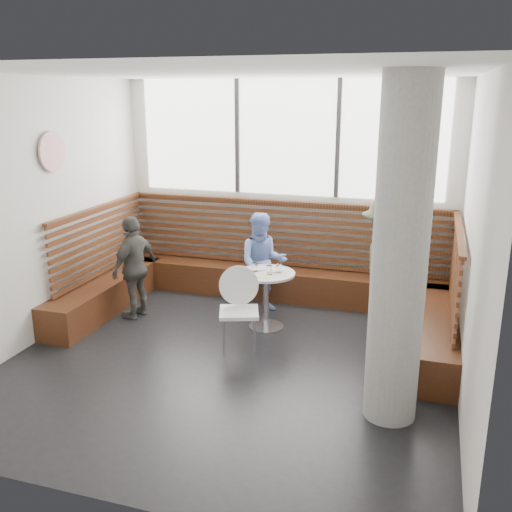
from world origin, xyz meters
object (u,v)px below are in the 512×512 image
(adult_man, at_px, (387,269))
(child_back, at_px, (263,263))
(cafe_table, at_px, (266,288))
(concrete_column, at_px, (400,256))
(child_left, at_px, (135,267))
(cafe_chair, at_px, (241,302))

(adult_man, bearing_deg, child_back, 71.55)
(child_back, bearing_deg, cafe_table, -89.12)
(concrete_column, relative_size, adult_man, 1.75)
(adult_man, xyz_separation_m, child_back, (-1.74, 0.46, -0.21))
(adult_man, distance_m, child_back, 1.81)
(cafe_table, bearing_deg, adult_man, 4.54)
(cafe_table, bearing_deg, child_left, -175.50)
(child_back, bearing_deg, cafe_chair, -105.17)
(cafe_chair, relative_size, child_left, 0.70)
(cafe_chair, relative_size, child_back, 0.71)
(cafe_table, xyz_separation_m, adult_man, (1.51, 0.12, 0.37))
(concrete_column, relative_size, cafe_table, 4.17)
(cafe_table, xyz_separation_m, cafe_chair, (-0.11, -0.69, 0.04))
(cafe_table, distance_m, cafe_chair, 0.70)
(concrete_column, bearing_deg, child_left, 156.66)
(concrete_column, distance_m, cafe_table, 2.64)
(cafe_table, distance_m, adult_man, 1.56)
(concrete_column, xyz_separation_m, cafe_table, (-1.73, 1.68, -1.05))
(cafe_chair, height_order, child_back, child_back)
(child_back, height_order, child_left, child_left)
(cafe_table, height_order, child_back, child_back)
(cafe_table, height_order, child_left, child_left)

